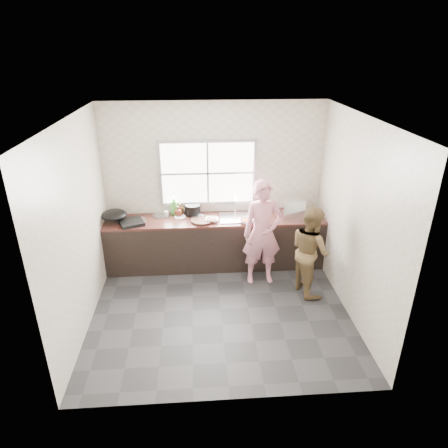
{
  "coord_description": "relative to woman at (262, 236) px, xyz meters",
  "views": [
    {
      "loc": [
        -0.29,
        -4.71,
        3.5
      ],
      "look_at": [
        0.1,
        0.65,
        1.05
      ],
      "focal_mm": 32.0,
      "sensor_mm": 36.0,
      "label": 1
    }
  ],
  "objects": [
    {
      "name": "plate_food",
      "position": [
        -1.28,
        0.65,
        0.09
      ],
      "size": [
        0.22,
        0.22,
        0.02
      ],
      "primitive_type": "cylinder",
      "rotation": [
        0.0,
        0.0,
        -0.15
      ],
      "color": "silver",
      "rests_on": "countertop"
    },
    {
      "name": "bottle_brown_tall",
      "position": [
        -1.27,
        0.78,
        0.17
      ],
      "size": [
        0.08,
        0.08,
        0.18
      ],
      "primitive_type": "imported",
      "rotation": [
        0.0,
        0.0,
        -0.03
      ],
      "color": "#4D3613",
      "rests_on": "countertop"
    },
    {
      "name": "woman",
      "position": [
        0.0,
        0.0,
        0.0
      ],
      "size": [
        0.59,
        0.4,
        1.56
      ],
      "primitive_type": "imported",
      "rotation": [
        0.0,
        0.0,
        0.04
      ],
      "color": "pink",
      "rests_on": "floor"
    },
    {
      "name": "floor",
      "position": [
        -0.7,
        -0.74,
        -0.79
      ],
      "size": [
        3.6,
        3.2,
        0.01
      ],
      "primitive_type": "cube",
      "color": "#2B2B2E",
      "rests_on": "ground"
    },
    {
      "name": "window_frame",
      "position": [
        -0.8,
        0.85,
        0.77
      ],
      "size": [
        1.6,
        0.05,
        1.1
      ],
      "primitive_type": "cube",
      "color": "#9EA0A5",
      "rests_on": "wall_back"
    },
    {
      "name": "window_glazing",
      "position": [
        -0.8,
        0.83,
        0.77
      ],
      "size": [
        1.5,
        0.01,
        1.0
      ],
      "primitive_type": "cube",
      "color": "white",
      "rests_on": "window_frame"
    },
    {
      "name": "glass_jar",
      "position": [
        -1.5,
        0.68,
        0.13
      ],
      "size": [
        0.08,
        0.08,
        0.1
      ],
      "primitive_type": "cylinder",
      "rotation": [
        0.0,
        0.0,
        -0.21
      ],
      "color": "silver",
      "rests_on": "countertop"
    },
    {
      "name": "pot_lid_right",
      "position": [
        -1.59,
        0.74,
        0.09
      ],
      "size": [
        0.32,
        0.32,
        0.01
      ],
      "primitive_type": "cylinder",
      "rotation": [
        0.0,
        0.0,
        -0.19
      ],
      "color": "#AAABB1",
      "rests_on": "countertop"
    },
    {
      "name": "wall_front",
      "position": [
        -0.7,
        -2.34,
        0.57
      ],
      "size": [
        3.6,
        0.01,
        2.7
      ],
      "primitive_type": "cube",
      "color": "beige",
      "rests_on": "ground"
    },
    {
      "name": "wall_right",
      "position": [
        1.11,
        -0.74,
        0.57
      ],
      "size": [
        0.01,
        3.2,
        2.7
      ],
      "primitive_type": "cube",
      "color": "beige",
      "rests_on": "ground"
    },
    {
      "name": "ceiling",
      "position": [
        -0.7,
        -0.74,
        1.92
      ],
      "size": [
        3.6,
        3.2,
        0.01
      ],
      "primitive_type": "cube",
      "color": "silver",
      "rests_on": "wall_back"
    },
    {
      "name": "black_pot",
      "position": [
        -1.06,
        0.74,
        0.17
      ],
      "size": [
        0.32,
        0.32,
        0.18
      ],
      "primitive_type": "cylinder",
      "rotation": [
        0.0,
        0.0,
        0.33
      ],
      "color": "black",
      "rests_on": "countertop"
    },
    {
      "name": "person_side",
      "position": [
        0.67,
        -0.33,
        -0.09
      ],
      "size": [
        0.69,
        0.79,
        1.38
      ],
      "primitive_type": "imported",
      "rotation": [
        0.0,
        0.0,
        1.85
      ],
      "color": "brown",
      "rests_on": "floor"
    },
    {
      "name": "cleaver",
      "position": [
        -0.99,
        0.6,
        0.12
      ],
      "size": [
        0.23,
        0.15,
        0.01
      ],
      "primitive_type": "cube",
      "rotation": [
        0.0,
        0.0,
        0.19
      ],
      "color": "#A5A8AB",
      "rests_on": "cutting_board"
    },
    {
      "name": "countertop",
      "position": [
        -0.7,
        0.55,
        0.06
      ],
      "size": [
        3.6,
        0.64,
        0.04
      ],
      "primitive_type": "cube",
      "color": "#3D1E18",
      "rests_on": "cabinet"
    },
    {
      "name": "cabinet",
      "position": [
        -0.7,
        0.55,
        -0.37
      ],
      "size": [
        3.6,
        0.62,
        0.82
      ],
      "primitive_type": "cube",
      "color": "black",
      "rests_on": "floor"
    },
    {
      "name": "bottle_green",
      "position": [
        -1.37,
        0.78,
        0.24
      ],
      "size": [
        0.16,
        0.16,
        0.33
      ],
      "primitive_type": "imported",
      "rotation": [
        0.0,
        0.0,
        0.28
      ],
      "color": "green",
      "rests_on": "countertop"
    },
    {
      "name": "faucet",
      "position": [
        -0.35,
        0.75,
        0.23
      ],
      "size": [
        0.02,
        0.02,
        0.3
      ],
      "primitive_type": "cylinder",
      "color": "silver",
      "rests_on": "countertop"
    },
    {
      "name": "burner",
      "position": [
        -2.04,
        0.44,
        0.11
      ],
      "size": [
        0.47,
        0.47,
        0.05
      ],
      "primitive_type": "cube",
      "rotation": [
        0.0,
        0.0,
        0.37
      ],
      "color": "black",
      "rests_on": "countertop"
    },
    {
      "name": "bowl_crabs",
      "position": [
        -0.2,
        0.34,
        0.11
      ],
      "size": [
        0.24,
        0.24,
        0.06
      ],
      "primitive_type": "imported",
      "rotation": [
        0.0,
        0.0,
        0.36
      ],
      "color": "white",
      "rests_on": "countertop"
    },
    {
      "name": "cutting_board",
      "position": [
        -0.91,
        0.45,
        0.1
      ],
      "size": [
        0.46,
        0.46,
        0.04
      ],
      "primitive_type": "cylinder",
      "rotation": [
        0.0,
        0.0,
        0.31
      ],
      "color": "black",
      "rests_on": "countertop"
    },
    {
      "name": "pot_lid_left",
      "position": [
        -1.94,
        0.57,
        0.08
      ],
      "size": [
        0.24,
        0.24,
        0.01
      ],
      "primitive_type": "cylinder",
      "rotation": [
        0.0,
        0.0,
        0.01
      ],
      "color": "silver",
      "rests_on": "countertop"
    },
    {
      "name": "sink",
      "position": [
        -0.35,
        0.55,
        0.08
      ],
      "size": [
        0.55,
        0.45,
        0.02
      ],
      "primitive_type": "cube",
      "color": "silver",
      "rests_on": "countertop"
    },
    {
      "name": "dish_rack",
      "position": [
        0.57,
        0.57,
        0.23
      ],
      "size": [
        0.44,
        0.35,
        0.29
      ],
      "primitive_type": "cube",
      "rotation": [
        0.0,
        0.0,
        0.21
      ],
      "color": "silver",
      "rests_on": "countertop"
    },
    {
      "name": "bottle_brown_short",
      "position": [
        -1.3,
        0.7,
        0.16
      ],
      "size": [
        0.16,
        0.16,
        0.16
      ],
      "primitive_type": "imported",
      "rotation": [
        0.0,
        0.0,
        -0.42
      ],
      "color": "#4C1E13",
      "rests_on": "countertop"
    },
    {
      "name": "wall_back",
      "position": [
        -0.7,
        0.87,
        0.57
      ],
      "size": [
        3.6,
        0.01,
        2.7
      ],
      "primitive_type": "cube",
      "color": "beige",
      "rests_on": "ground"
    },
    {
      "name": "wall_left",
      "position": [
        -2.5,
        -0.74,
        0.57
      ],
      "size": [
        0.01,
        3.2,
        2.7
      ],
      "primitive_type": "cube",
      "color": "beige",
      "rests_on": "ground"
    },
    {
      "name": "bowl_held",
      "position": [
        -0.05,
        0.43,
        0.11
      ],
      "size": [
        0.22,
        0.22,
        0.06
      ],
      "primitive_type": "imported",
      "rotation": [
        0.0,
        0.0,
        0.29
      ],
      "color": "white",
      "rests_on": "countertop"
    },
    {
      "name": "bowl_mince",
      "position": [
        -0.75,
        0.44,
        0.11
      ],
      "size": [
        0.24,
        0.24,
        0.05
      ],
      "primitive_type": "imported",
      "rotation": [
        0.0,
        0.0,
        -0.09
      ],
      "color": "white",
      "rests_on": "countertop"
    },
    {
      "name": "wok",
      "position": [
        -2.31,
        0.51,
        0.22
      ],
      "size": [
        0.53,
        0.53,
        0.15
      ],
      "primitive_type": "ellipsoid",
      "rotation": [
        0.0,
        0.0,
        0.4
      ],
      "color": "black",
      "rests_on": "burner"
    }
  ]
}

